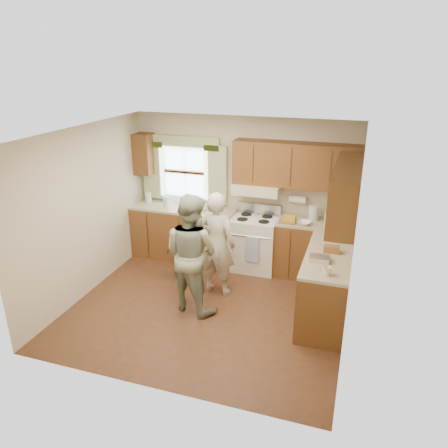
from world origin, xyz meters
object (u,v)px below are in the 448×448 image
(child, at_px, (180,255))
(stove, at_px, (254,242))
(woman_left, at_px, (217,244))
(woman_right, at_px, (191,253))

(child, bearing_deg, stove, -137.26)
(stove, relative_size, child, 1.27)
(woman_left, distance_m, woman_right, 0.56)
(woman_left, xyz_separation_m, child, (-0.70, 0.22, -0.38))
(woman_right, bearing_deg, stove, -90.92)
(woman_left, bearing_deg, stove, -101.21)
(stove, xyz_separation_m, child, (-1.03, -0.75, -0.04))
(stove, xyz_separation_m, woman_right, (-0.52, -1.50, 0.38))
(stove, distance_m, woman_left, 1.09)
(woman_right, bearing_deg, child, -37.32)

